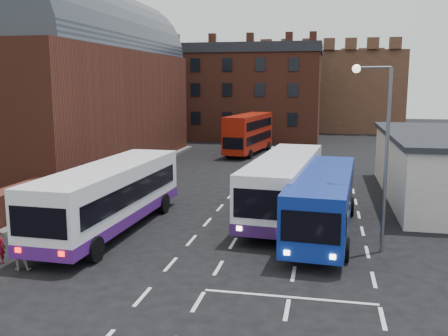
% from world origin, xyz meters
% --- Properties ---
extents(ground, '(180.00, 180.00, 0.00)m').
position_xyz_m(ground, '(0.00, 0.00, 0.00)').
color(ground, black).
extents(railway_station, '(12.00, 28.00, 16.00)m').
position_xyz_m(railway_station, '(-15.50, 21.00, 7.64)').
color(railway_station, '#602B1E').
rests_on(railway_station, ground).
extents(brick_terrace, '(22.00, 10.00, 11.00)m').
position_xyz_m(brick_terrace, '(-6.00, 46.00, 5.50)').
color(brick_terrace, brown).
rests_on(brick_terrace, ground).
extents(castle_keep, '(22.00, 22.00, 12.00)m').
position_xyz_m(castle_keep, '(6.00, 66.00, 6.00)').
color(castle_keep, brown).
rests_on(castle_keep, ground).
extents(bus_white_outbound, '(3.35, 12.21, 3.31)m').
position_xyz_m(bus_white_outbound, '(-4.37, 3.17, 1.95)').
color(bus_white_outbound, white).
rests_on(bus_white_outbound, ground).
extents(bus_white_inbound, '(3.86, 12.34, 3.31)m').
position_xyz_m(bus_white_inbound, '(3.87, 7.73, 1.96)').
color(bus_white_inbound, white).
rests_on(bus_white_inbound, ground).
extents(bus_blue, '(3.46, 11.41, 3.07)m').
position_xyz_m(bus_blue, '(6.00, 4.69, 1.81)').
color(bus_blue, navy).
rests_on(bus_blue, ground).
extents(bus_red_double, '(3.76, 10.48, 4.10)m').
position_xyz_m(bus_red_double, '(-1.87, 31.80, 2.18)').
color(bus_red_double, '#9A1709').
rests_on(bus_red_double, ground).
extents(street_lamp, '(1.65, 0.41, 8.10)m').
position_xyz_m(street_lamp, '(8.32, 2.58, 4.89)').
color(street_lamp, '#5C5E61').
rests_on(street_lamp, ground).
extents(pedestrian_beige, '(1.04, 0.92, 1.79)m').
position_xyz_m(pedestrian_beige, '(-5.65, -2.54, 0.89)').
color(pedestrian_beige, '#B0A190').
rests_on(pedestrian_beige, ground).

